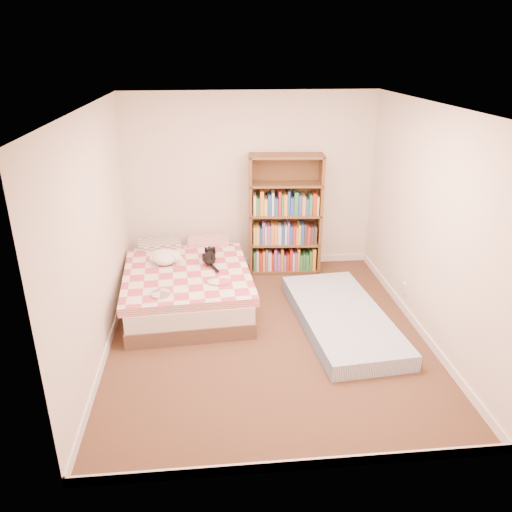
{
  "coord_description": "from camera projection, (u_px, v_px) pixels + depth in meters",
  "views": [
    {
      "loc": [
        -0.6,
        -4.86,
        3.02
      ],
      "look_at": [
        -0.09,
        0.3,
        0.84
      ],
      "focal_mm": 35.0,
      "sensor_mm": 36.0,
      "label": 1
    }
  ],
  "objects": [
    {
      "name": "room",
      "position": [
        268.0,
        235.0,
        5.22
      ],
      "size": [
        3.51,
        4.01,
        2.51
      ],
      "color": "#4B3120",
      "rests_on": "ground"
    },
    {
      "name": "bed",
      "position": [
        187.0,
        283.0,
        6.34
      ],
      "size": [
        1.62,
        2.15,
        0.55
      ],
      "rotation": [
        0.0,
        0.0,
        0.07
      ],
      "color": "brown",
      "rests_on": "room"
    },
    {
      "name": "bookshelf",
      "position": [
        285.0,
        230.0,
        7.12
      ],
      "size": [
        1.04,
        0.41,
        1.69
      ],
      "rotation": [
        0.0,
        0.0,
        -0.07
      ],
      "color": "brown",
      "rests_on": "room"
    },
    {
      "name": "floor_mattress",
      "position": [
        342.0,
        318.0,
        5.83
      ],
      "size": [
        1.11,
        2.14,
        0.19
      ],
      "primitive_type": "cube",
      "rotation": [
        0.0,
        0.0,
        0.09
      ],
      "color": "#6684AA",
      "rests_on": "room"
    },
    {
      "name": "black_cat",
      "position": [
        210.0,
        257.0,
        6.33
      ],
      "size": [
        0.23,
        0.62,
        0.14
      ],
      "rotation": [
        0.0,
        0.0,
        -0.12
      ],
      "color": "black",
      "rests_on": "bed"
    },
    {
      "name": "white_dog",
      "position": [
        166.0,
        257.0,
        6.26
      ],
      "size": [
        0.44,
        0.46,
        0.17
      ],
      "rotation": [
        0.0,
        0.0,
        0.4
      ],
      "color": "white",
      "rests_on": "bed"
    }
  ]
}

